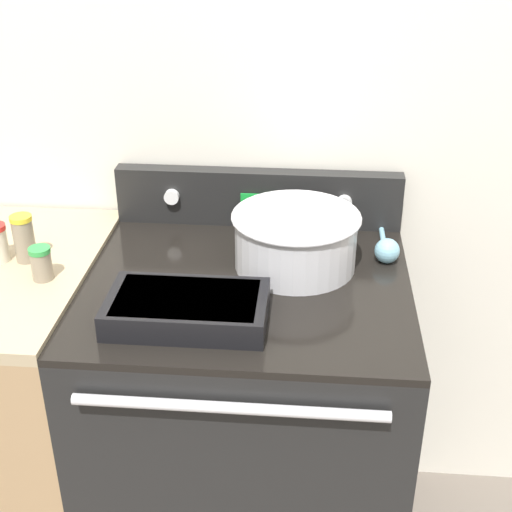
{
  "coord_description": "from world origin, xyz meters",
  "views": [
    {
      "loc": [
        0.15,
        -1.11,
        1.78
      ],
      "look_at": [
        0.02,
        0.37,
        0.98
      ],
      "focal_mm": 50.0,
      "sensor_mm": 36.0,
      "label": 1
    }
  ],
  "objects_px": {
    "casserole_dish": "(187,307)",
    "spice_jar_green_cap": "(41,263)",
    "ladle": "(386,249)",
    "spice_jar_yellow_cap": "(24,238)",
    "mixing_bowl": "(296,237)"
  },
  "relations": [
    {
      "from": "casserole_dish",
      "to": "spice_jar_green_cap",
      "type": "bearing_deg",
      "value": 160.38
    },
    {
      "from": "casserole_dish",
      "to": "ladle",
      "type": "bearing_deg",
      "value": 35.77
    },
    {
      "from": "casserole_dish",
      "to": "spice_jar_yellow_cap",
      "type": "xyz_separation_m",
      "value": [
        -0.44,
        0.22,
        0.04
      ]
    },
    {
      "from": "casserole_dish",
      "to": "spice_jar_green_cap",
      "type": "height_order",
      "value": "spice_jar_green_cap"
    },
    {
      "from": "casserole_dish",
      "to": "ladle",
      "type": "relative_size",
      "value": 1.33
    },
    {
      "from": "spice_jar_green_cap",
      "to": "casserole_dish",
      "type": "bearing_deg",
      "value": -19.62
    },
    {
      "from": "casserole_dish",
      "to": "spice_jar_yellow_cap",
      "type": "distance_m",
      "value": 0.49
    },
    {
      "from": "casserole_dish",
      "to": "spice_jar_green_cap",
      "type": "relative_size",
      "value": 4.21
    },
    {
      "from": "mixing_bowl",
      "to": "ladle",
      "type": "height_order",
      "value": "mixing_bowl"
    },
    {
      "from": "spice_jar_green_cap",
      "to": "spice_jar_yellow_cap",
      "type": "bearing_deg",
      "value": 129.82
    },
    {
      "from": "casserole_dish",
      "to": "spice_jar_yellow_cap",
      "type": "bearing_deg",
      "value": 153.67
    },
    {
      "from": "ladle",
      "to": "spice_jar_yellow_cap",
      "type": "distance_m",
      "value": 0.89
    },
    {
      "from": "casserole_dish",
      "to": "ladle",
      "type": "height_order",
      "value": "ladle"
    },
    {
      "from": "ladle",
      "to": "spice_jar_green_cap",
      "type": "distance_m",
      "value": 0.84
    },
    {
      "from": "mixing_bowl",
      "to": "casserole_dish",
      "type": "relative_size",
      "value": 0.91
    }
  ]
}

